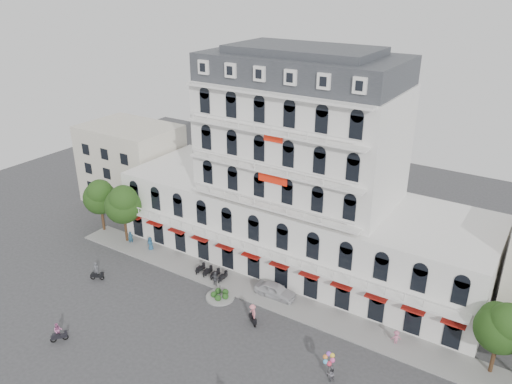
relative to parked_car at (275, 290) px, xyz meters
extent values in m
plane|color=#38383A|center=(-1.95, -9.50, -0.81)|extent=(120.00, 120.00, 0.00)
cube|color=gray|center=(-1.95, -0.50, -0.73)|extent=(53.00, 4.00, 0.16)
cube|color=silver|center=(-1.95, 8.50, 3.69)|extent=(45.00, 14.00, 9.00)
cube|color=silver|center=(-1.95, 8.50, 14.69)|extent=(22.00, 12.00, 13.00)
cube|color=#2D3035|center=(-1.95, 8.50, 22.69)|extent=(21.56, 11.76, 3.00)
cube|color=#2D3035|center=(-1.95, 8.50, 24.59)|extent=(15.84, 8.64, 0.80)
cube|color=maroon|center=(-1.95, 1.00, 2.69)|extent=(40.50, 1.00, 0.15)
cube|color=red|center=(-1.95, 2.38, 12.19)|extent=(3.50, 0.10, 1.40)
cube|color=beige|center=(-31.95, 10.50, 5.19)|extent=(14.00, 10.00, 12.00)
cylinder|color=gray|center=(-4.95, -3.50, -0.69)|extent=(3.20, 3.20, 0.24)
cylinder|color=black|center=(-4.95, -3.50, 0.09)|extent=(0.08, 0.08, 1.40)
sphere|color=#194C19|center=(-4.25, -3.50, -0.36)|extent=(0.70, 0.70, 0.70)
sphere|color=#194C19|center=(-4.73, -2.84, -0.36)|extent=(0.70, 0.70, 0.70)
sphere|color=#194C19|center=(-5.52, -3.08, -0.36)|extent=(0.70, 0.70, 0.70)
sphere|color=#194C19|center=(-5.53, -3.90, -0.36)|extent=(0.70, 0.70, 0.70)
sphere|color=#194C19|center=(-4.76, -4.17, -0.36)|extent=(0.70, 0.70, 0.70)
cylinder|color=#382314|center=(-27.95, 0.50, 0.95)|extent=(0.36, 0.36, 3.52)
sphere|color=#1D3D13|center=(-27.95, 0.50, 4.15)|extent=(4.48, 4.48, 4.48)
sphere|color=#1D3D13|center=(-27.45, 0.20, 5.19)|extent=(3.52, 3.52, 3.52)
sphere|color=#1D3D13|center=(-28.35, 0.80, 4.79)|extent=(3.20, 3.20, 3.20)
cylinder|color=#382314|center=(-22.95, 0.00, 1.06)|extent=(0.36, 0.36, 3.74)
sphere|color=#1D3D13|center=(-22.95, 0.00, 4.46)|extent=(4.76, 4.76, 4.76)
sphere|color=#1D3D13|center=(-22.45, -0.30, 5.57)|extent=(3.74, 3.74, 3.74)
sphere|color=#1D3D13|center=(-23.35, 0.30, 5.14)|extent=(3.40, 3.40, 3.40)
cylinder|color=#382314|center=(22.05, 0.50, 0.91)|extent=(0.36, 0.36, 3.43)
sphere|color=#1D3D13|center=(22.05, 0.50, 4.03)|extent=(4.37, 4.37, 4.37)
sphere|color=#1D3D13|center=(22.55, 0.20, 5.04)|extent=(3.43, 3.43, 3.43)
sphere|color=#1D3D13|center=(21.65, 0.80, 4.65)|extent=(3.12, 3.12, 3.12)
imported|color=silver|center=(0.00, 0.00, 0.00)|extent=(4.78, 2.01, 1.61)
cube|color=black|center=(-19.16, -8.38, -0.26)|extent=(1.49, 1.00, 0.35)
torus|color=black|center=(-18.67, -8.12, -0.53)|extent=(0.59, 0.38, 0.60)
torus|color=black|center=(-19.65, -8.63, -0.53)|extent=(0.59, 0.38, 0.60)
imported|color=#505257|center=(-19.16, -8.38, 0.55)|extent=(0.79, 0.69, 1.81)
cube|color=black|center=(-13.90, -17.61, -0.26)|extent=(1.18, 1.41, 0.35)
torus|color=black|center=(-13.57, -17.17, -0.53)|extent=(0.46, 0.55, 0.60)
torus|color=black|center=(-14.23, -18.05, -0.53)|extent=(0.46, 0.55, 0.60)
imported|color=#C1669E|center=(-13.90, -17.61, 0.44)|extent=(0.95, 0.99, 1.60)
cube|color=black|center=(0.47, -5.28, -0.26)|extent=(1.41, 1.19, 0.35)
torus|color=black|center=(0.91, -5.61, -0.53)|extent=(0.55, 0.46, 0.60)
torus|color=black|center=(0.03, -4.95, -0.53)|extent=(0.55, 0.46, 0.60)
imported|color=pink|center=(0.47, -5.28, 0.57)|extent=(1.37, 1.27, 1.86)
imported|color=navy|center=(-18.68, 0.00, 0.13)|extent=(1.01, 0.76, 1.87)
imported|color=#4F5056|center=(-6.72, -2.01, 0.14)|extent=(1.13, 0.51, 1.90)
imported|color=#C16684|center=(13.72, -0.45, -0.02)|extent=(1.16, 1.04, 1.57)
imported|color=navy|center=(-21.95, -0.22, 0.09)|extent=(0.70, 0.78, 1.80)
imported|color=slate|center=(10.43, -8.09, -0.01)|extent=(0.95, 0.98, 1.59)
cylinder|color=black|center=(10.03, -7.79, 0.19)|extent=(0.04, 0.04, 2.00)
sphere|color=#E54C99|center=(10.38, -7.79, 1.19)|extent=(0.44, 0.44, 0.44)
sphere|color=yellow|center=(10.20, -7.49, 1.40)|extent=(0.44, 0.44, 0.44)
sphere|color=#994CD8|center=(9.85, -7.49, 1.42)|extent=(0.44, 0.44, 0.44)
sphere|color=orange|center=(9.68, -7.79, 1.23)|extent=(0.44, 0.44, 0.44)
sphere|color=#4CB2E5|center=(9.86, -8.10, 1.00)|extent=(0.44, 0.44, 0.44)
sphere|color=#D8334C|center=(10.21, -8.09, 0.95)|extent=(0.44, 0.44, 0.44)
camera|label=1|loc=(23.02, -39.79, 31.89)|focal=35.00mm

